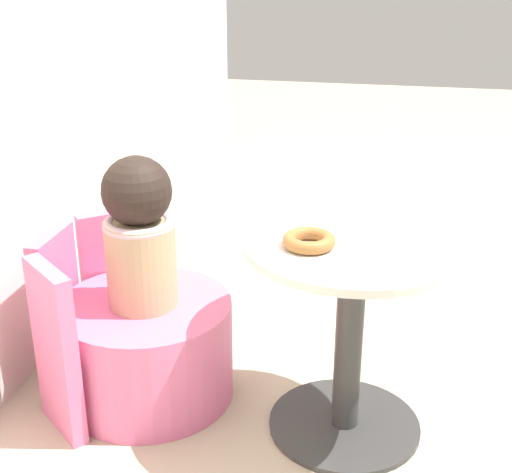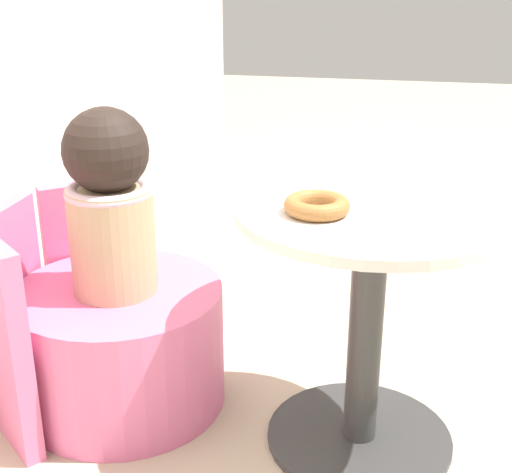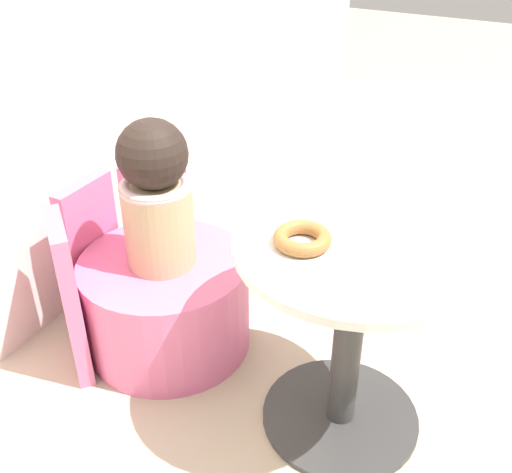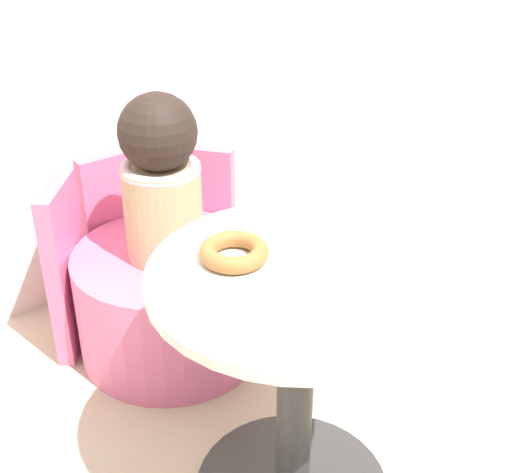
% 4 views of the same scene
% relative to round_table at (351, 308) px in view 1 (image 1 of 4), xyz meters
% --- Properties ---
extents(ground_plane, '(12.00, 12.00, 0.00)m').
position_rel_round_table_xyz_m(ground_plane, '(-0.03, 0.02, -0.42)').
color(ground_plane, '#B7A88E').
extents(round_table, '(0.64, 0.64, 0.64)m').
position_rel_round_table_xyz_m(round_table, '(0.00, 0.00, 0.00)').
color(round_table, '#333333').
rests_on(round_table, ground_plane).
extents(tub_chair, '(0.57, 0.57, 0.34)m').
position_rel_round_table_xyz_m(tub_chair, '(0.05, 0.67, -0.25)').
color(tub_chair, '#DB6693').
rests_on(tub_chair, ground_plane).
extents(booth_backrest, '(0.67, 0.24, 0.56)m').
position_rel_round_table_xyz_m(booth_backrest, '(0.05, 0.90, -0.14)').
color(booth_backrest, '#DB6693').
rests_on(booth_backrest, ground_plane).
extents(child_figure, '(0.23, 0.23, 0.49)m').
position_rel_round_table_xyz_m(child_figure, '(0.05, 0.67, 0.16)').
color(child_figure, tan).
rests_on(child_figure, tub_chair).
extents(donut, '(0.15, 0.15, 0.04)m').
position_rel_round_table_xyz_m(donut, '(-0.08, 0.12, 0.24)').
color(donut, '#9E6633').
rests_on(donut, round_table).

